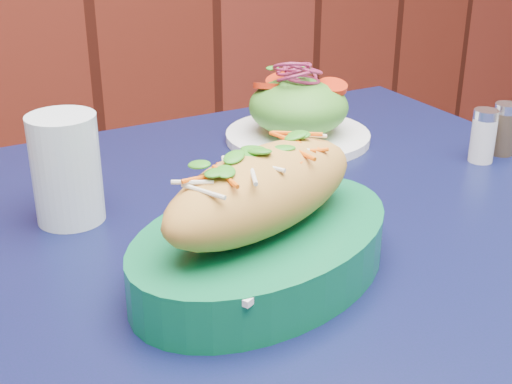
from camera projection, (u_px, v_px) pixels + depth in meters
cafe_table at (310, 289)px, 0.82m from camera, size 0.91×0.91×0.75m
banh_mi_basket at (263, 227)px, 0.66m from camera, size 0.32×0.24×0.13m
salad_plate at (298, 112)px, 1.00m from camera, size 0.21×0.21×0.12m
water_glass at (66, 169)px, 0.76m from camera, size 0.07×0.07×0.12m
salt_shaker at (483, 136)px, 0.93m from camera, size 0.03×0.03×0.07m
pepper_shaker at (504, 129)px, 0.96m from camera, size 0.03×0.03×0.07m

